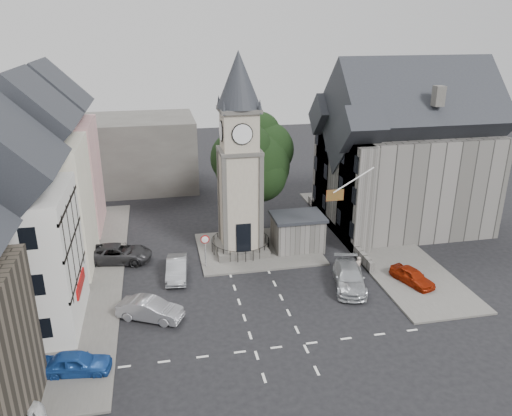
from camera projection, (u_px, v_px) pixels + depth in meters
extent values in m
plane|color=black|center=(260.00, 300.00, 34.76)|extent=(120.00, 120.00, 0.00)
cube|color=#595651|center=(83.00, 276.00, 37.89)|extent=(6.00, 30.00, 0.14)
cube|color=#595651|center=(373.00, 239.00, 44.32)|extent=(6.00, 26.00, 0.14)
cube|color=#595651|center=(258.00, 249.00, 42.34)|extent=(10.00, 8.00, 0.16)
cube|color=silver|center=(280.00, 347.00, 29.71)|extent=(20.00, 8.00, 0.01)
cube|color=#4C4944|center=(241.00, 247.00, 41.97)|extent=(4.20, 4.20, 0.70)
torus|color=black|center=(240.00, 239.00, 41.71)|extent=(4.86, 4.86, 0.06)
cube|color=#A09381|center=(240.00, 199.00, 40.43)|extent=(3.00, 3.00, 8.00)
cube|color=black|center=(243.00, 237.00, 40.09)|extent=(1.20, 0.25, 2.40)
cube|color=#4C4944|center=(239.00, 151.00, 39.02)|extent=(3.30, 3.30, 0.25)
cube|color=#A09381|center=(239.00, 130.00, 38.46)|extent=(2.70, 2.70, 3.20)
cylinder|color=white|center=(242.00, 134.00, 37.17)|extent=(1.50, 0.12, 1.50)
cube|color=#4C4944|center=(239.00, 110.00, 37.89)|extent=(3.10, 3.10, 0.30)
cone|color=#22242A|center=(239.00, 79.00, 37.10)|extent=(3.40, 3.40, 4.20)
cube|color=#55534E|center=(297.00, 234.00, 42.04)|extent=(4.00, 3.00, 2.80)
cube|color=#22242A|center=(298.00, 217.00, 41.49)|extent=(4.30, 3.30, 0.25)
cylinder|color=black|center=(252.00, 205.00, 46.27)|extent=(0.70, 0.70, 4.40)
cylinder|color=black|center=(205.00, 254.00, 38.76)|extent=(0.10, 0.10, 2.50)
cone|color=#A50C0C|center=(205.00, 240.00, 38.22)|extent=(0.70, 0.06, 0.70)
cone|color=white|center=(205.00, 240.00, 38.21)|extent=(0.54, 0.04, 0.54)
cube|color=#C78891|center=(55.00, 178.00, 44.75)|extent=(7.50, 7.00, 10.00)
cube|color=beige|center=(37.00, 209.00, 37.42)|extent=(7.50, 7.00, 10.00)
cube|color=silver|center=(11.00, 262.00, 30.26)|extent=(7.50, 7.00, 9.00)
cube|color=#4C4944|center=(106.00, 154.00, 56.76)|extent=(20.00, 10.00, 8.00)
cube|color=#55534E|center=(404.00, 179.00, 46.26)|extent=(14.00, 10.00, 9.00)
cube|color=#55534E|center=(356.00, 195.00, 41.88)|extent=(1.60, 4.40, 9.00)
cube|color=#55534E|center=(328.00, 172.00, 48.30)|extent=(1.60, 4.40, 9.00)
cube|color=#55534E|center=(336.00, 229.00, 45.49)|extent=(0.40, 16.00, 0.90)
cylinder|color=white|center=(354.00, 180.00, 37.46)|extent=(3.17, 0.10, 1.89)
plane|color=#B21414|center=(335.00, 195.00, 37.58)|extent=(1.40, 0.00, 1.40)
imported|color=#1C499C|center=(76.00, 363.00, 27.33)|extent=(3.94, 1.98, 1.29)
imported|color=gray|center=(150.00, 309.00, 32.29)|extent=(4.51, 3.23, 1.41)
imported|color=#2C2C2E|center=(118.00, 253.00, 39.96)|extent=(5.67, 3.30, 1.48)
imported|color=#989BA0|center=(177.00, 269.00, 37.60)|extent=(1.88, 4.38, 1.40)
imported|color=#ABAFB3|center=(349.00, 277.00, 36.21)|extent=(3.35, 5.58, 1.51)
imported|color=#972008|center=(412.00, 276.00, 36.64)|extent=(2.56, 3.88, 1.23)
imported|color=#AE9E8F|center=(358.00, 266.00, 37.81)|extent=(0.64, 0.49, 1.57)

